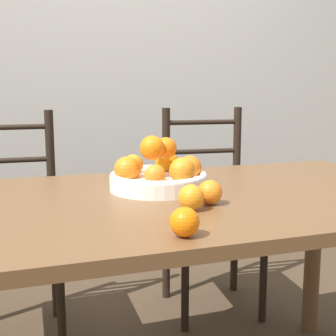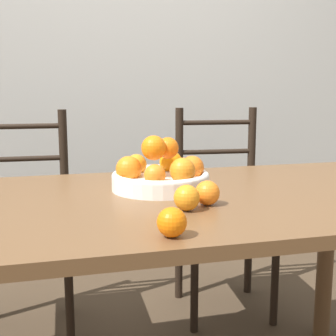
{
  "view_description": "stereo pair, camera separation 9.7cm",
  "coord_description": "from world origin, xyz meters",
  "px_view_note": "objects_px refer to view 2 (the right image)",
  "views": [
    {
      "loc": [
        -0.47,
        -1.29,
        1.09
      ],
      "look_at": [
        -0.02,
        0.01,
        0.85
      ],
      "focal_mm": 50.0,
      "sensor_mm": 36.0,
      "label": 1
    },
    {
      "loc": [
        -0.38,
        -1.32,
        1.09
      ],
      "look_at": [
        -0.02,
        0.01,
        0.85
      ],
      "focal_mm": 50.0,
      "sensor_mm": 36.0,
      "label": 2
    }
  ],
  "objects_px": {
    "orange_loose_0": "(187,198)",
    "chair_right": "(222,215)",
    "orange_loose_2": "(172,222)",
    "orange_loose_1": "(207,193)",
    "fruit_bowl": "(161,174)",
    "chair_left": "(22,230)"
  },
  "relations": [
    {
      "from": "orange_loose_0",
      "to": "orange_loose_1",
      "type": "xyz_separation_m",
      "value": [
        0.07,
        0.04,
        -0.0
      ]
    },
    {
      "from": "fruit_bowl",
      "to": "orange_loose_0",
      "type": "xyz_separation_m",
      "value": [
        0.0,
        -0.27,
        -0.02
      ]
    },
    {
      "from": "orange_loose_0",
      "to": "orange_loose_2",
      "type": "bearing_deg",
      "value": -115.38
    },
    {
      "from": "orange_loose_0",
      "to": "orange_loose_2",
      "type": "relative_size",
      "value": 1.05
    },
    {
      "from": "fruit_bowl",
      "to": "orange_loose_1",
      "type": "height_order",
      "value": "fruit_bowl"
    },
    {
      "from": "orange_loose_0",
      "to": "orange_loose_1",
      "type": "relative_size",
      "value": 1.01
    },
    {
      "from": "fruit_bowl",
      "to": "chair_left",
      "type": "xyz_separation_m",
      "value": [
        -0.47,
        0.65,
        -0.34
      ]
    },
    {
      "from": "fruit_bowl",
      "to": "chair_left",
      "type": "bearing_deg",
      "value": 125.81
    },
    {
      "from": "chair_left",
      "to": "orange_loose_1",
      "type": "bearing_deg",
      "value": -56.2
    },
    {
      "from": "orange_loose_2",
      "to": "chair_left",
      "type": "distance_m",
      "value": 1.23
    },
    {
      "from": "orange_loose_2",
      "to": "fruit_bowl",
      "type": "bearing_deg",
      "value": 78.94
    },
    {
      "from": "chair_right",
      "to": "orange_loose_1",
      "type": "bearing_deg",
      "value": -109.28
    },
    {
      "from": "fruit_bowl",
      "to": "orange_loose_1",
      "type": "distance_m",
      "value": 0.24
    },
    {
      "from": "orange_loose_0",
      "to": "orange_loose_1",
      "type": "height_order",
      "value": "same"
    },
    {
      "from": "orange_loose_2",
      "to": "orange_loose_0",
      "type": "bearing_deg",
      "value": 64.62
    },
    {
      "from": "orange_loose_1",
      "to": "chair_right",
      "type": "height_order",
      "value": "chair_right"
    },
    {
      "from": "orange_loose_1",
      "to": "chair_left",
      "type": "height_order",
      "value": "chair_left"
    },
    {
      "from": "orange_loose_1",
      "to": "orange_loose_2",
      "type": "height_order",
      "value": "orange_loose_1"
    },
    {
      "from": "fruit_bowl",
      "to": "orange_loose_1",
      "type": "xyz_separation_m",
      "value": [
        0.08,
        -0.23,
        -0.02
      ]
    },
    {
      "from": "orange_loose_0",
      "to": "chair_right",
      "type": "xyz_separation_m",
      "value": [
        0.47,
        0.92,
        -0.33
      ]
    },
    {
      "from": "orange_loose_2",
      "to": "chair_left",
      "type": "bearing_deg",
      "value": 108.42
    },
    {
      "from": "orange_loose_1",
      "to": "chair_right",
      "type": "xyz_separation_m",
      "value": [
        0.4,
        0.88,
        -0.33
      ]
    }
  ]
}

